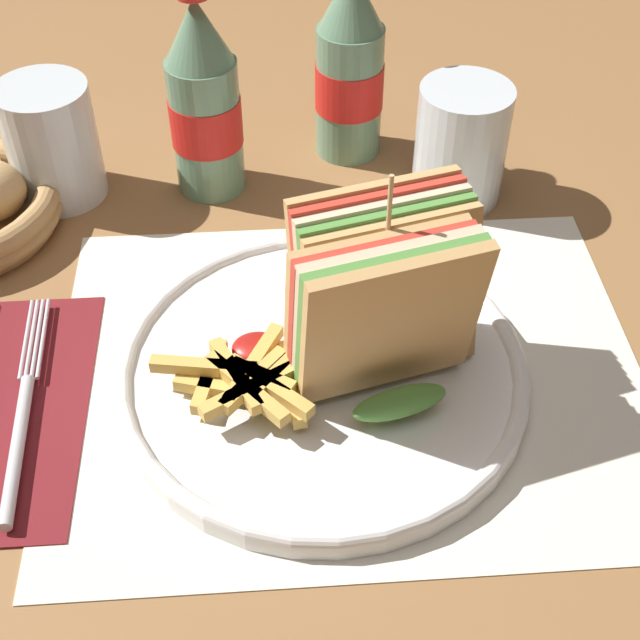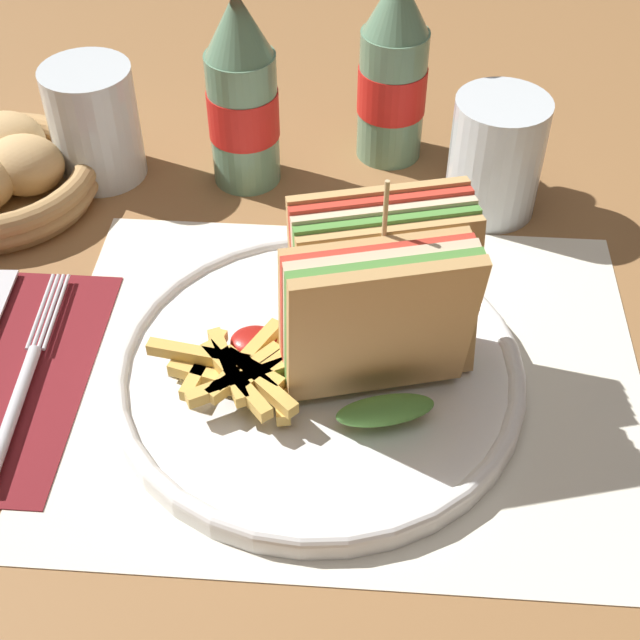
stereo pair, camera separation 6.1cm
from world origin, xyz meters
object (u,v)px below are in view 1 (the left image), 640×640
at_px(fork, 21,423).
at_px(glass_far, 52,142).
at_px(coke_bottle_far, 350,68).
at_px(glass_near, 460,151).
at_px(club_sandwich, 384,300).
at_px(plate_main, 322,371).
at_px(coke_bottle_near, 204,102).

xyz_separation_m(fork, glass_far, (-0.01, 0.27, 0.04)).
distance_m(coke_bottle_far, glass_near, 0.12).
distance_m(club_sandwich, coke_bottle_far, 0.29).
bearing_deg(fork, club_sandwich, 4.47).
bearing_deg(coke_bottle_far, glass_far, -168.78).
xyz_separation_m(plate_main, glass_far, (-0.21, 0.24, 0.04)).
bearing_deg(glass_near, coke_bottle_near, 172.26).
bearing_deg(coke_bottle_far, fork, -127.60).
height_order(plate_main, glass_far, glass_far).
distance_m(fork, glass_far, 0.27).
height_order(coke_bottle_near, glass_far, coke_bottle_near).
xyz_separation_m(club_sandwich, coke_bottle_far, (0.00, 0.29, 0.01)).
bearing_deg(coke_bottle_near, coke_bottle_far, 21.09).
bearing_deg(plate_main, glass_near, 58.01).
bearing_deg(glass_far, club_sandwich, -43.52).
relative_size(fork, coke_bottle_near, 1.04).
distance_m(coke_bottle_near, coke_bottle_far, 0.13).
xyz_separation_m(club_sandwich, fork, (-0.24, -0.03, -0.07)).
xyz_separation_m(fork, coke_bottle_far, (0.24, 0.32, 0.07)).
relative_size(fork, coke_bottle_far, 1.04).
height_order(plate_main, coke_bottle_near, coke_bottle_near).
relative_size(plate_main, glass_near, 2.78).
bearing_deg(coke_bottle_near, club_sandwich, -63.38).
relative_size(club_sandwich, glass_far, 1.51).
height_order(fork, coke_bottle_far, coke_bottle_far).
xyz_separation_m(club_sandwich, coke_bottle_near, (-0.12, 0.24, 0.01)).
bearing_deg(coke_bottle_near, fork, -114.01).
distance_m(plate_main, coke_bottle_far, 0.30).
bearing_deg(club_sandwich, plate_main, 178.85).
bearing_deg(glass_near, coke_bottle_far, 138.51).
xyz_separation_m(club_sandwich, glass_near, (0.09, 0.21, -0.03)).
height_order(fork, glass_near, glass_near).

